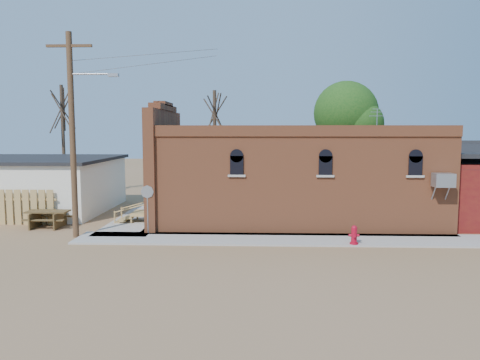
{
  "coord_description": "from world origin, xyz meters",
  "views": [
    {
      "loc": [
        -0.06,
        -19.14,
        4.76
      ],
      "look_at": [
        -0.89,
        3.16,
        2.4
      ],
      "focal_mm": 35.0,
      "sensor_mm": 36.0,
      "label": 1
    }
  ],
  "objects_px": {
    "brick_bar": "(290,177)",
    "utility_pole": "(73,130)",
    "stop_sign": "(147,196)",
    "fire_hydrant": "(354,235)",
    "trash_barrel": "(157,214)",
    "picnic_table": "(48,217)"
  },
  "relations": [
    {
      "from": "brick_bar",
      "to": "utility_pole",
      "type": "xyz_separation_m",
      "value": [
        -9.79,
        -4.29,
        2.43
      ]
    },
    {
      "from": "brick_bar",
      "to": "stop_sign",
      "type": "height_order",
      "value": "brick_bar"
    },
    {
      "from": "utility_pole",
      "to": "fire_hydrant",
      "type": "bearing_deg",
      "value": -5.68
    },
    {
      "from": "brick_bar",
      "to": "fire_hydrant",
      "type": "distance_m",
      "value": 6.25
    },
    {
      "from": "utility_pole",
      "to": "picnic_table",
      "type": "relative_size",
      "value": 4.42
    },
    {
      "from": "picnic_table",
      "to": "stop_sign",
      "type": "bearing_deg",
      "value": -15.96
    },
    {
      "from": "utility_pole",
      "to": "picnic_table",
      "type": "bearing_deg",
      "value": 138.19
    },
    {
      "from": "fire_hydrant",
      "to": "picnic_table",
      "type": "height_order",
      "value": "fire_hydrant"
    },
    {
      "from": "brick_bar",
      "to": "stop_sign",
      "type": "relative_size",
      "value": 7.43
    },
    {
      "from": "stop_sign",
      "to": "trash_barrel",
      "type": "relative_size",
      "value": 3.13
    },
    {
      "from": "stop_sign",
      "to": "trash_barrel",
      "type": "height_order",
      "value": "stop_sign"
    },
    {
      "from": "brick_bar",
      "to": "picnic_table",
      "type": "bearing_deg",
      "value": -169.2
    },
    {
      "from": "utility_pole",
      "to": "fire_hydrant",
      "type": "height_order",
      "value": "utility_pole"
    },
    {
      "from": "brick_bar",
      "to": "picnic_table",
      "type": "height_order",
      "value": "brick_bar"
    },
    {
      "from": "utility_pole",
      "to": "stop_sign",
      "type": "height_order",
      "value": "utility_pole"
    },
    {
      "from": "picnic_table",
      "to": "fire_hydrant",
      "type": "bearing_deg",
      "value": -13.78
    },
    {
      "from": "fire_hydrant",
      "to": "trash_barrel",
      "type": "relative_size",
      "value": 1.11
    },
    {
      "from": "stop_sign",
      "to": "picnic_table",
      "type": "height_order",
      "value": "stop_sign"
    },
    {
      "from": "utility_pole",
      "to": "picnic_table",
      "type": "xyz_separation_m",
      "value": [
        -2.24,
        2.0,
        -4.23
      ]
    },
    {
      "from": "utility_pole",
      "to": "fire_hydrant",
      "type": "relative_size",
      "value": 11.44
    },
    {
      "from": "brick_bar",
      "to": "utility_pole",
      "type": "distance_m",
      "value": 10.96
    },
    {
      "from": "stop_sign",
      "to": "picnic_table",
      "type": "relative_size",
      "value": 1.09
    }
  ]
}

